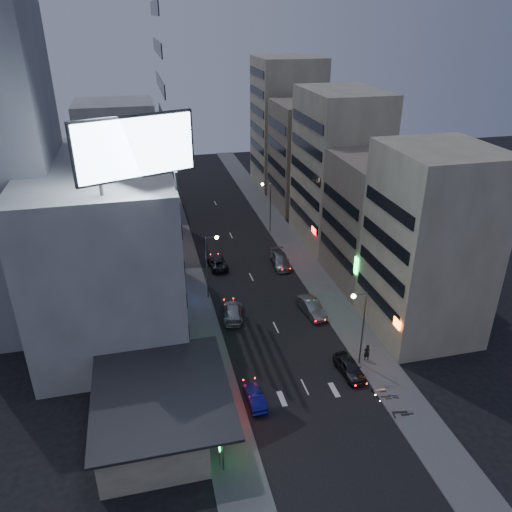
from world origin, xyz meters
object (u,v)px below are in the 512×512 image
object	(u,v)px
parked_car_right_mid	(312,307)
road_car_silver	(233,312)
scooter_silver_a	(413,406)
parked_car_right_far	(280,260)
scooter_silver_b	(385,384)
scooter_black_b	(391,392)
parked_car_right_near	(349,367)
road_car_blue	(255,397)
scooter_blue	(399,391)
scooter_black_a	(408,405)
parked_car_left	(217,263)
person	(367,352)

from	to	relation	value
parked_car_right_mid	road_car_silver	distance (m)	9.03
scooter_silver_a	parked_car_right_far	bearing A→B (deg)	11.09
scooter_silver_b	scooter_black_b	bearing A→B (deg)	-172.93
parked_car_right_near	road_car_blue	xyz separation A→B (m)	(-9.73, -1.79, -0.11)
parked_car_right_mid	road_car_silver	xyz separation A→B (m)	(-8.93, 1.33, -0.06)
parked_car_right_far	road_car_blue	bearing A→B (deg)	-107.12
scooter_blue	scooter_black_a	bearing A→B (deg)	-162.69
road_car_blue	scooter_black_b	size ratio (longest dim) A/B	2.48
parked_car_right_far	parked_car_left	bearing A→B (deg)	173.27
parked_car_left	parked_car_right_far	size ratio (longest dim) A/B	0.88
parked_car_right_mid	scooter_black_b	size ratio (longest dim) A/B	3.13
parked_car_right_mid	scooter_black_a	distance (m)	17.18
scooter_silver_b	scooter_blue	bearing A→B (deg)	-143.96
road_car_blue	scooter_black_a	bearing A→B (deg)	160.70
scooter_black_b	parked_car_right_far	bearing A→B (deg)	17.44
scooter_black_a	scooter_silver_b	size ratio (longest dim) A/B	1.25
parked_car_right_near	road_car_silver	distance (m)	15.20
scooter_black_a	scooter_blue	xyz separation A→B (m)	(0.20, 1.94, -0.12)
parked_car_right_near	scooter_black_a	size ratio (longest dim) A/B	2.19
road_car_blue	scooter_black_b	bearing A→B (deg)	169.07
scooter_black_a	parked_car_right_near	bearing A→B (deg)	35.39
parked_car_right_mid	scooter_silver_a	size ratio (longest dim) A/B	3.06
parked_car_left	road_car_silver	world-z (taller)	road_car_silver
parked_car_left	scooter_silver_a	xyz separation A→B (m)	(11.88, -31.09, -0.05)
parked_car_left	parked_car_right_near	bearing A→B (deg)	105.42
parked_car_right_far	scooter_black_a	size ratio (longest dim) A/B	2.71
scooter_black_b	scooter_black_a	bearing A→B (deg)	-154.26
road_car_blue	road_car_silver	size ratio (longest dim) A/B	0.76
scooter_silver_a	scooter_blue	xyz separation A→B (m)	(-0.21, 2.01, 0.00)
person	scooter_black_b	xyz separation A→B (m)	(-0.05, -5.36, -0.41)
road_car_silver	person	bearing A→B (deg)	147.47
parked_car_right_near	scooter_black_b	bearing A→B (deg)	-63.18
road_car_silver	person	size ratio (longest dim) A/B	2.90
person	scooter_silver_a	distance (m)	7.54
person	scooter_black_a	size ratio (longest dim) A/B	0.89
parked_car_right_far	scooter_silver_b	size ratio (longest dim) A/B	3.39
scooter_silver_b	scooter_silver_a	bearing A→B (deg)	-160.73
scooter_black_a	scooter_silver_b	bearing A→B (deg)	20.40
person	scooter_silver_a	xyz separation A→B (m)	(0.86, -7.48, -0.40)
scooter_blue	scooter_silver_b	xyz separation A→B (m)	(-0.79, 1.16, -0.00)
scooter_black_a	scooter_blue	distance (m)	1.96
road_car_silver	scooter_silver_b	bearing A→B (deg)	137.65
parked_car_right_mid	parked_car_right_far	bearing A→B (deg)	83.35
scooter_black_a	parked_car_right_mid	bearing A→B (deg)	19.19
parked_car_right_far	road_car_silver	xyz separation A→B (m)	(-8.81, -11.18, -0.04)
parked_car_right_mid	scooter_black_a	size ratio (longest dim) A/B	2.46
parked_car_right_near	person	bearing A→B (deg)	26.27
parked_car_right_near	parked_car_right_far	size ratio (longest dim) A/B	0.81
scooter_silver_a	parked_car_right_near	bearing A→B (deg)	33.17
scooter_blue	scooter_silver_a	bearing A→B (deg)	-150.74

